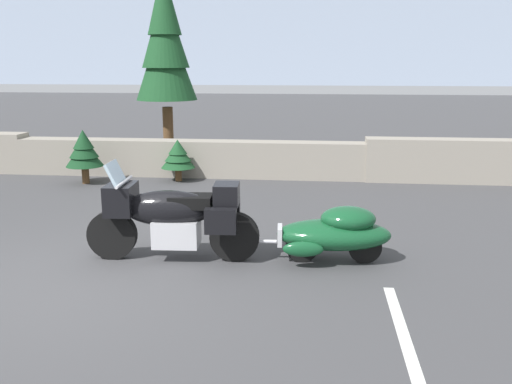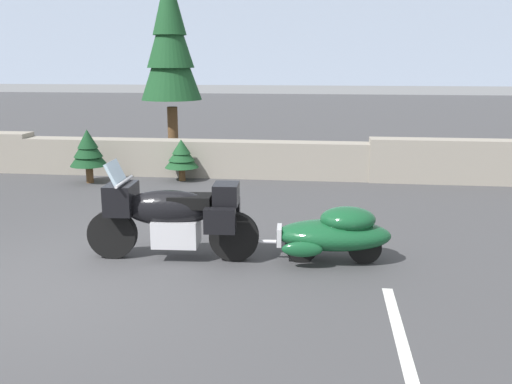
# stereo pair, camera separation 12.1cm
# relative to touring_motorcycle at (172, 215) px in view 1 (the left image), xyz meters

# --- Properties ---
(ground_plane) EXTENTS (80.00, 80.00, 0.00)m
(ground_plane) POSITION_rel_touring_motorcycle_xyz_m (-1.01, -1.00, -0.62)
(ground_plane) COLOR #424244
(stone_guard_wall) EXTENTS (24.00, 0.63, 0.96)m
(stone_guard_wall) POSITION_rel_touring_motorcycle_xyz_m (-1.14, 5.51, -0.17)
(stone_guard_wall) COLOR gray
(stone_guard_wall) RESTS_ON ground
(distant_ridgeline) EXTENTS (240.00, 80.00, 16.00)m
(distant_ridgeline) POSITION_rel_touring_motorcycle_xyz_m (-1.01, 95.50, 7.38)
(distant_ridgeline) COLOR #99A8BF
(distant_ridgeline) RESTS_ON ground
(touring_motorcycle) EXTENTS (2.31, 0.82, 1.33)m
(touring_motorcycle) POSITION_rel_touring_motorcycle_xyz_m (0.00, 0.00, 0.00)
(touring_motorcycle) COLOR black
(touring_motorcycle) RESTS_ON ground
(car_shaped_trailer) EXTENTS (2.22, 0.81, 0.76)m
(car_shaped_trailer) POSITION_rel_touring_motorcycle_xyz_m (2.15, 0.12, -0.21)
(car_shaped_trailer) COLOR black
(car_shaped_trailer) RESTS_ON ground
(pine_tree_tall) EXTENTS (1.58, 1.58, 4.95)m
(pine_tree_tall) POSITION_rel_touring_motorcycle_xyz_m (-2.02, 7.52, 2.47)
(pine_tree_tall) COLOR brown
(pine_tree_tall) RESTS_ON ground
(pine_sapling_near) EXTENTS (0.80, 0.80, 1.17)m
(pine_sapling_near) POSITION_rel_touring_motorcycle_xyz_m (-3.10, 4.51, 0.11)
(pine_sapling_near) COLOR brown
(pine_sapling_near) RESTS_ON ground
(pine_sapling_farther) EXTENTS (0.75, 0.75, 0.93)m
(pine_sapling_farther) POSITION_rel_touring_motorcycle_xyz_m (-1.14, 4.96, -0.04)
(pine_sapling_farther) COLOR brown
(pine_sapling_farther) RESTS_ON ground
(parking_stripe_marker) EXTENTS (0.12, 3.60, 0.01)m
(parking_stripe_marker) POSITION_rel_touring_motorcycle_xyz_m (2.77, -2.50, -0.62)
(parking_stripe_marker) COLOR silver
(parking_stripe_marker) RESTS_ON ground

